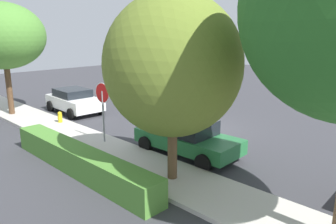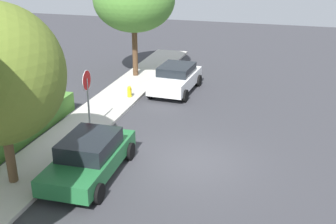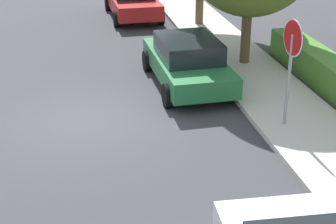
{
  "view_description": "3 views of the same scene",
  "coord_description": "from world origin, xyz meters",
  "views": [
    {
      "loc": [
        -9.93,
        12.4,
        4.77
      ],
      "look_at": [
        1.21,
        1.0,
        0.82
      ],
      "focal_mm": 35.0,
      "sensor_mm": 36.0,
      "label": 1
    },
    {
      "loc": [
        -13.3,
        -2.95,
        7.36
      ],
      "look_at": [
        1.73,
        1.4,
        1.13
      ],
      "focal_mm": 45.0,
      "sensor_mm": 36.0,
      "label": 2
    },
    {
      "loc": [
        11.8,
        -0.17,
        5.51
      ],
      "look_at": [
        1.66,
        1.82,
        0.82
      ],
      "focal_mm": 55.0,
      "sensor_mm": 36.0,
      "label": 3
    }
  ],
  "objects": [
    {
      "name": "sidewalk_curb",
      "position": [
        0.0,
        5.19,
        0.07
      ],
      "size": [
        32.0,
        2.26,
        0.14
      ],
      "primitive_type": "cube",
      "color": "beige",
      "rests_on": "ground_plane"
    },
    {
      "name": "parked_car_green",
      "position": [
        -1.9,
        3.1,
        0.73
      ],
      "size": [
        4.33,
        2.14,
        1.42
      ],
      "color": "#236B38",
      "rests_on": "ground_plane"
    },
    {
      "name": "street_tree_far",
      "position": [
        9.42,
        5.6,
        4.5
      ],
      "size": [
        4.61,
        4.61,
        6.33
      ],
      "color": "#513823",
      "rests_on": "ground_plane"
    },
    {
      "name": "stop_sign",
      "position": [
        1.39,
        4.73,
        1.88
      ],
      "size": [
        0.85,
        0.09,
        2.69
      ],
      "color": "gray",
      "rests_on": "ground_plane"
    },
    {
      "name": "front_yard_hedge",
      "position": [
        -0.37,
        7.0,
        0.44
      ],
      "size": [
        7.75,
        0.86,
        0.88
      ],
      "color": "#4C8433",
      "rests_on": "ground_plane"
    },
    {
      "name": "ground_plane",
      "position": [
        0.0,
        0.0,
        0.0
      ],
      "size": [
        60.0,
        60.0,
        0.0
      ],
      "primitive_type": "plane",
      "color": "#38383D"
    },
    {
      "name": "fire_hydrant",
      "position": [
        5.59,
        4.56,
        0.36
      ],
      "size": [
        0.3,
        0.22,
        0.72
      ],
      "color": "gold",
      "rests_on": "ground_plane"
    },
    {
      "name": "street_tree_mid_block",
      "position": [
        -3.21,
        5.31,
        3.78
      ],
      "size": [
        4.17,
        4.17,
        5.94
      ],
      "color": "brown",
      "rests_on": "ground_plane"
    },
    {
      "name": "parked_car_white",
      "position": [
        7.47,
        2.63,
        0.74
      ],
      "size": [
        4.04,
        2.23,
        1.42
      ],
      "color": "white",
      "rests_on": "ground_plane"
    }
  ]
}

